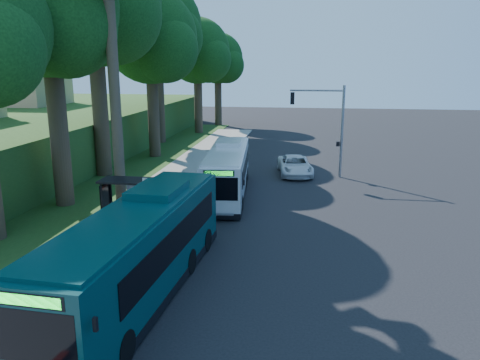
% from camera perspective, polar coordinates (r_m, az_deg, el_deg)
% --- Properties ---
extents(ground, '(140.00, 140.00, 0.00)m').
position_cam_1_polar(ground, '(27.39, 3.22, -4.16)').
color(ground, black).
rests_on(ground, ground).
extents(sidewalk, '(4.50, 70.00, 0.12)m').
position_cam_1_polar(sidewalk, '(28.89, -11.37, -3.32)').
color(sidewalk, gray).
rests_on(sidewalk, ground).
extents(red_curb, '(0.25, 30.00, 0.13)m').
position_cam_1_polar(red_curb, '(24.59, -9.39, -6.30)').
color(red_curb, maroon).
rests_on(red_curb, ground).
extents(grass_verge, '(8.00, 70.00, 0.06)m').
position_cam_1_polar(grass_verge, '(35.51, -17.39, -0.51)').
color(grass_verge, '#234719').
rests_on(grass_verge, ground).
extents(bus_shelter, '(3.20, 1.51, 2.55)m').
position_cam_1_polar(bus_shelter, '(25.83, -13.56, -1.46)').
color(bus_shelter, black).
rests_on(bus_shelter, ground).
extents(stop_sign_pole, '(0.35, 0.06, 3.17)m').
position_cam_1_polar(stop_sign_pole, '(23.19, -11.27, -2.38)').
color(stop_sign_pole, gray).
rests_on(stop_sign_pole, ground).
extents(traffic_signal_pole, '(4.10, 0.30, 7.00)m').
position_cam_1_polar(traffic_signal_pole, '(36.21, 10.78, 7.23)').
color(traffic_signal_pole, gray).
rests_on(traffic_signal_pole, ground).
extents(hillside_backdrop, '(24.00, 60.00, 8.80)m').
position_cam_1_polar(hillside_backdrop, '(50.34, -26.45, 5.56)').
color(hillside_backdrop, '#234719').
rests_on(hillside_backdrop, ground).
extents(tree_0, '(8.40, 8.00, 15.70)m').
position_cam_1_polar(tree_0, '(29.89, -22.21, 18.15)').
color(tree_0, '#382B1E').
rests_on(tree_0, ground).
extents(tree_1, '(10.50, 10.00, 18.26)m').
position_cam_1_polar(tree_1, '(37.58, -17.36, 19.80)').
color(tree_1, '#382B1E').
rests_on(tree_1, ground).
extents(tree_2, '(8.82, 8.40, 15.12)m').
position_cam_1_polar(tree_2, '(44.29, -10.76, 16.25)').
color(tree_2, '#382B1E').
rests_on(tree_2, ground).
extents(tree_3, '(10.08, 9.60, 17.28)m').
position_cam_1_polar(tree_3, '(52.58, -10.05, 17.51)').
color(tree_3, '#382B1E').
rests_on(tree_3, ground).
extents(tree_4, '(8.40, 8.00, 14.14)m').
position_cam_1_polar(tree_4, '(59.53, -5.13, 15.04)').
color(tree_4, '#382B1E').
rests_on(tree_4, ground).
extents(tree_5, '(7.35, 7.00, 12.86)m').
position_cam_1_polar(tree_5, '(67.14, -2.66, 14.30)').
color(tree_5, '#382B1E').
rests_on(tree_5, ground).
extents(white_bus, '(3.38, 11.38, 3.34)m').
position_cam_1_polar(white_bus, '(31.13, -1.54, 1.19)').
color(white_bus, silver).
rests_on(white_bus, ground).
extents(teal_bus, '(3.42, 12.65, 3.73)m').
position_cam_1_polar(teal_bus, '(17.93, -12.08, -8.21)').
color(teal_bus, '#0A3738').
rests_on(teal_bus, ground).
extents(pickup, '(3.18, 5.58, 1.47)m').
position_cam_1_polar(pickup, '(37.17, 6.71, 1.78)').
color(pickup, white).
rests_on(pickup, ground).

